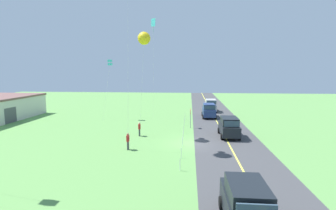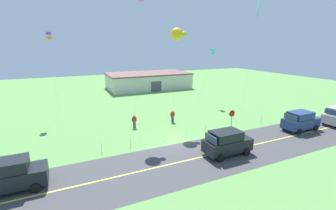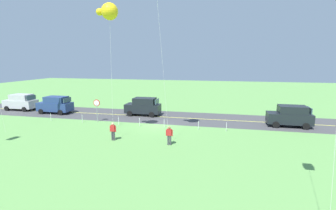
% 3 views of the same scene
% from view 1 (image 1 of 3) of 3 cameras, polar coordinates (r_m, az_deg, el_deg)
% --- Properties ---
extents(ground_plane, '(120.00, 120.00, 0.10)m').
position_cam_1_polar(ground_plane, '(26.36, 4.87, -8.68)').
color(ground_plane, '#60994C').
extents(asphalt_road, '(120.00, 7.00, 0.00)m').
position_cam_1_polar(asphalt_road, '(26.66, 13.59, -8.57)').
color(asphalt_road, '#424244').
rests_on(asphalt_road, ground).
extents(road_centre_stripe, '(120.00, 0.16, 0.00)m').
position_cam_1_polar(road_centre_stripe, '(26.66, 13.60, -8.57)').
color(road_centre_stripe, '#E5E04C').
rests_on(road_centre_stripe, asphalt_road).
extents(car_suv_foreground, '(4.40, 2.12, 2.24)m').
position_cam_1_polar(car_suv_foreground, '(29.26, 13.63, -4.79)').
color(car_suv_foreground, black).
rests_on(car_suv_foreground, ground).
extents(car_parked_east_near, '(4.40, 2.12, 2.24)m').
position_cam_1_polar(car_parked_east_near, '(40.57, 9.22, -1.21)').
color(car_parked_east_near, navy).
rests_on(car_parked_east_near, ground).
extents(car_parked_east_far, '(4.40, 2.12, 2.24)m').
position_cam_1_polar(car_parked_east_far, '(46.70, 9.62, -0.05)').
color(car_parked_east_far, '#B7B7BC').
rests_on(car_parked_east_far, ground).
extents(car_parked_west_far, '(4.40, 2.12, 2.24)m').
position_cam_1_polar(car_parked_west_far, '(13.31, 17.20, -20.57)').
color(car_parked_west_far, black).
rests_on(car_parked_west_far, ground).
extents(stop_sign, '(0.76, 0.08, 2.56)m').
position_cam_1_polar(stop_sign, '(32.82, 5.09, -2.10)').
color(stop_sign, gray).
rests_on(stop_sign, ground).
extents(person_adult_near, '(0.58, 0.22, 1.60)m').
position_cam_1_polar(person_adult_near, '(29.00, -6.48, -5.32)').
color(person_adult_near, '#3F3F47').
rests_on(person_adult_near, ground).
extents(person_adult_companion, '(0.58, 0.22, 1.60)m').
position_cam_1_polar(person_adult_companion, '(24.24, -9.06, -7.98)').
color(person_adult_companion, '#3F3F47').
rests_on(person_adult_companion, ground).
extents(kite_red_low, '(1.90, 1.40, 11.60)m').
position_cam_1_polar(kite_red_low, '(28.58, -5.40, 14.75)').
color(kite_red_low, silver).
rests_on(kite_red_low, ground).
extents(kite_yellow_high, '(2.50, 0.93, 9.08)m').
position_cam_1_polar(kite_yellow_high, '(39.93, -12.99, 9.31)').
color(kite_yellow_high, silver).
rests_on(kite_yellow_high, ground).
extents(kite_pink_drift, '(1.99, 0.78, 15.58)m').
position_cam_1_polar(kite_pink_drift, '(41.76, -3.36, 17.63)').
color(kite_pink_drift, silver).
rests_on(kite_pink_drift, ground).
extents(fence_post_0, '(0.05, 0.05, 0.90)m').
position_cam_1_polar(fence_post_0, '(19.28, 2.72, -13.37)').
color(fence_post_0, silver).
rests_on(fence_post_0, ground).
extents(fence_post_1, '(0.05, 0.05, 0.90)m').
position_cam_1_polar(fence_post_1, '(21.87, 3.00, -10.77)').
color(fence_post_1, silver).
rests_on(fence_post_1, ground).
extents(fence_post_2, '(0.05, 0.05, 0.90)m').
position_cam_1_polar(fence_post_2, '(25.27, 3.27, -8.22)').
color(fence_post_2, silver).
rests_on(fence_post_2, ground).
extents(fence_post_3, '(0.05, 0.05, 0.90)m').
position_cam_1_polar(fence_post_3, '(27.86, 3.43, -6.70)').
color(fence_post_3, silver).
rests_on(fence_post_3, ground).
extents(fence_post_4, '(0.05, 0.05, 0.90)m').
position_cam_1_polar(fence_post_4, '(30.20, 3.55, -5.57)').
color(fence_post_4, silver).
rests_on(fence_post_4, ground).
extents(fence_post_5, '(0.05, 0.05, 0.90)m').
position_cam_1_polar(fence_post_5, '(34.49, 3.73, -3.89)').
color(fence_post_5, silver).
rests_on(fence_post_5, ground).
extents(fence_post_6, '(0.05, 0.05, 0.90)m').
position_cam_1_polar(fence_post_6, '(38.47, 3.85, -2.68)').
color(fence_post_6, silver).
rests_on(fence_post_6, ground).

